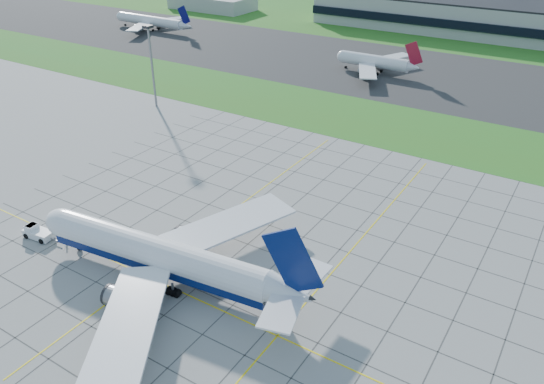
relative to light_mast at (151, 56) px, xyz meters
The scene contains 12 objects.
ground 96.89m from the light_mast, 42.88° to the right, with size 1400.00×1400.00×0.00m, color #989893.
grass_median 76.07m from the light_mast, 19.65° to the left, with size 700.00×35.00×0.04m, color #3A7321.
asphalt_taxiway 107.52m from the light_mast, 48.81° to the left, with size 700.00×75.00×0.04m, color #383838.
grass_far 203.13m from the light_mast, 69.78° to the left, with size 700.00×145.00×0.04m, color #3A7321.
apron_markings 90.15m from the light_mast, 37.43° to the right, with size 120.00×130.00×0.03m.
service_block 171.09m from the light_mast, 121.83° to the left, with size 50.00×25.00×8.00m, color #B7B7B2.
light_mast is the anchor object (origin of this frame).
airliner 91.95m from the light_mast, 46.11° to the right, with size 56.60×57.07×17.84m.
pushback_tug 78.36m from the light_mast, 64.39° to the right, with size 9.19×3.76×2.53m.
crew_near 79.79m from the light_mast, 59.68° to the right, with size 0.62×0.41×1.71m, color black.
distant_jet_0 116.83m from the light_mast, 134.31° to the left, with size 47.50×42.66×14.08m.
distant_jet_1 86.63m from the light_mast, 57.80° to the left, with size 31.91×42.66×14.08m.
Camera 1 is at (49.81, -53.80, 59.32)m, focal length 35.00 mm.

